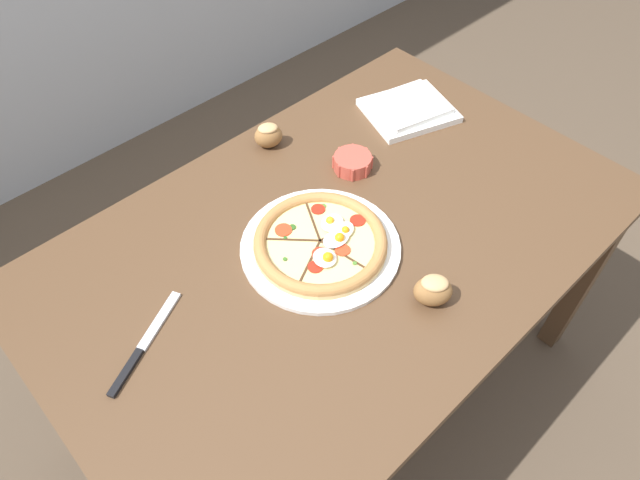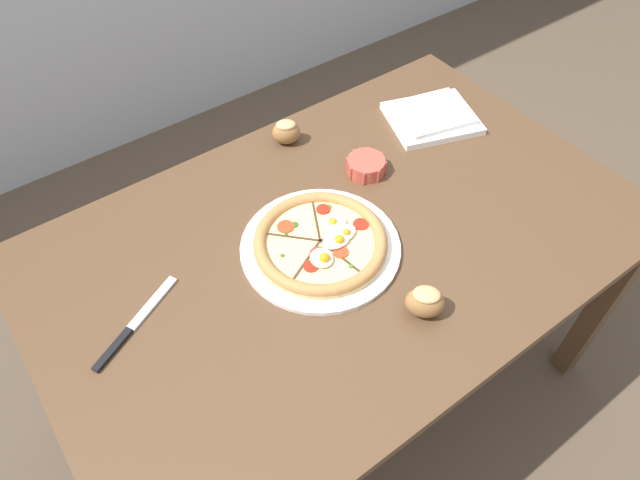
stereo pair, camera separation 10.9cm
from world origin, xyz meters
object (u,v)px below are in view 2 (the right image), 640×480
at_px(dining_table, 341,260).
at_px(bread_piece_mid, 286,132).
at_px(ramekin_bowl, 366,165).
at_px(knife_main, 135,323).
at_px(pizza, 320,243).
at_px(bread_piece_near, 425,302).
at_px(napkin_folded, 432,117).

relative_size(dining_table, bread_piece_mid, 15.07).
distance_m(ramekin_bowl, bread_piece_mid, 0.25).
height_order(bread_piece_mid, knife_main, bread_piece_mid).
bearing_deg(pizza, knife_main, 172.09).
relative_size(bread_piece_near, knife_main, 0.43).
height_order(dining_table, napkin_folded, napkin_folded).
distance_m(dining_table, pizza, 0.13).
bearing_deg(knife_main, dining_table, -33.83).
distance_m(dining_table, knife_main, 0.51).
bearing_deg(dining_table, ramekin_bowl, 37.49).
height_order(ramekin_bowl, napkin_folded, ramekin_bowl).
xyz_separation_m(dining_table, bread_piece_near, (0.01, -0.27, 0.13)).
height_order(pizza, napkin_folded, pizza).
height_order(napkin_folded, bread_piece_near, bread_piece_near).
distance_m(ramekin_bowl, knife_main, 0.70).
bearing_deg(napkin_folded, knife_main, -172.05).
relative_size(ramekin_bowl, napkin_folded, 0.36).
bearing_deg(bread_piece_near, bread_piece_mid, 83.07).
xyz_separation_m(pizza, ramekin_bowl, (0.25, 0.14, 0.00)).
bearing_deg(bread_piece_near, pizza, 105.02).
bearing_deg(pizza, ramekin_bowl, 29.65).
bearing_deg(knife_main, bread_piece_near, -59.93).
xyz_separation_m(dining_table, knife_main, (-0.50, 0.06, 0.10)).
relative_size(pizza, bread_piece_mid, 3.92).
distance_m(dining_table, ramekin_bowl, 0.26).
distance_m(napkin_folded, knife_main, 0.99).
height_order(napkin_folded, knife_main, napkin_folded).
relative_size(napkin_folded, bread_piece_near, 2.85).
relative_size(dining_table, knife_main, 6.05).
xyz_separation_m(pizza, bread_piece_mid, (0.15, 0.37, 0.02)).
height_order(napkin_folded, bread_piece_mid, bread_piece_mid).
height_order(dining_table, ramekin_bowl, ramekin_bowl).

